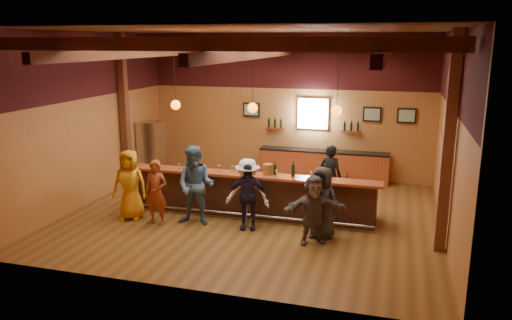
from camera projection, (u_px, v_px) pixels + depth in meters
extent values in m
plane|color=brown|center=(253.00, 215.00, 12.51)|extent=(9.00, 9.00, 0.00)
cube|color=#9C5D2A|center=(288.00, 106.00, 15.73)|extent=(9.00, 0.04, 4.50)
cube|color=#9C5D2A|center=(185.00, 165.00, 8.25)|extent=(9.00, 0.04, 4.50)
cube|color=#9C5D2A|center=(90.00, 119.00, 13.19)|extent=(0.04, 8.00, 4.50)
cube|color=#9C5D2A|center=(452.00, 136.00, 10.78)|extent=(0.04, 8.00, 4.50)
cube|color=brown|center=(252.00, 30.00, 11.46)|extent=(9.00, 8.00, 0.04)
cube|color=#370F0F|center=(289.00, 61.00, 15.38)|extent=(9.00, 0.01, 1.70)
cube|color=#370F0F|center=(86.00, 65.00, 12.86)|extent=(0.01, 8.00, 1.70)
cube|color=#370F0F|center=(457.00, 70.00, 10.46)|extent=(0.01, 8.00, 1.70)
cube|color=#522817|center=(124.00, 111.00, 14.56)|extent=(0.22, 0.22, 4.50)
cube|color=#522817|center=(448.00, 145.00, 9.89)|extent=(0.22, 0.22, 4.50)
cube|color=#522817|center=(204.00, 44.00, 8.73)|extent=(8.80, 0.20, 0.25)
cube|color=#522817|center=(239.00, 43.00, 10.60)|extent=(8.80, 0.20, 0.25)
cube|color=#522817|center=(264.00, 43.00, 12.47)|extent=(8.80, 0.20, 0.25)
cube|color=#522817|center=(282.00, 43.00, 14.34)|extent=(8.80, 0.20, 0.25)
cube|color=#522817|center=(137.00, 53.00, 12.40)|extent=(0.18, 7.80, 0.22)
cube|color=#522817|center=(252.00, 54.00, 11.59)|extent=(0.18, 7.80, 0.22)
cube|color=#522817|center=(385.00, 55.00, 10.79)|extent=(0.18, 7.80, 0.22)
cube|color=black|center=(253.00, 195.00, 12.39)|extent=(6.00, 0.60, 1.05)
cube|color=maroon|center=(251.00, 175.00, 12.09)|extent=(6.30, 0.50, 0.06)
cube|color=black|center=(257.00, 176.00, 12.65)|extent=(6.00, 0.48, 0.05)
cube|color=black|center=(257.00, 193.00, 12.76)|extent=(6.00, 0.48, 0.90)
cube|color=silver|center=(336.00, 183.00, 12.13)|extent=(0.45, 0.40, 0.14)
cube|color=silver|center=(357.00, 185.00, 11.99)|extent=(0.45, 0.40, 0.14)
cylinder|color=silver|center=(248.00, 215.00, 12.08)|extent=(6.00, 0.06, 0.06)
cube|color=maroon|center=(323.00, 166.00, 15.56)|extent=(4.00, 0.50, 0.90)
cube|color=black|center=(324.00, 151.00, 15.45)|extent=(4.00, 0.52, 0.05)
cube|color=silver|center=(313.00, 114.00, 15.51)|extent=(0.95, 0.08, 0.95)
cube|color=white|center=(313.00, 114.00, 15.47)|extent=(0.78, 0.01, 0.78)
cube|color=black|center=(251.00, 110.00, 16.03)|extent=(0.55, 0.04, 0.45)
cube|color=silver|center=(251.00, 110.00, 16.01)|extent=(0.45, 0.01, 0.35)
cube|color=black|center=(372.00, 114.00, 15.01)|extent=(0.55, 0.04, 0.45)
cube|color=silver|center=(372.00, 114.00, 14.99)|extent=(0.45, 0.01, 0.35)
cube|color=black|center=(407.00, 116.00, 14.74)|extent=(0.55, 0.04, 0.45)
cube|color=silver|center=(407.00, 116.00, 14.72)|extent=(0.45, 0.01, 0.35)
cube|color=maroon|center=(275.00, 128.00, 15.89)|extent=(0.60, 0.18, 0.04)
cylinder|color=black|center=(269.00, 123.00, 15.90)|extent=(0.07, 0.07, 0.26)
cylinder|color=black|center=(275.00, 123.00, 15.85)|extent=(0.07, 0.07, 0.26)
cylinder|color=black|center=(281.00, 124.00, 15.80)|extent=(0.07, 0.07, 0.26)
cube|color=maroon|center=(351.00, 132.00, 15.24)|extent=(0.60, 0.18, 0.04)
cylinder|color=black|center=(345.00, 127.00, 15.26)|extent=(0.07, 0.07, 0.26)
cylinder|color=black|center=(351.00, 127.00, 15.21)|extent=(0.07, 0.07, 0.26)
cylinder|color=black|center=(358.00, 127.00, 15.15)|extent=(0.07, 0.07, 0.26)
cylinder|color=black|center=(175.00, 80.00, 12.27)|extent=(0.01, 0.01, 1.25)
sphere|color=#E95C0B|center=(176.00, 105.00, 12.42)|extent=(0.24, 0.24, 0.24)
cylinder|color=black|center=(252.00, 81.00, 11.74)|extent=(0.01, 0.01, 1.25)
sphere|color=#E95C0B|center=(253.00, 108.00, 11.88)|extent=(0.24, 0.24, 0.24)
cylinder|color=black|center=(338.00, 83.00, 11.20)|extent=(0.01, 0.01, 1.25)
sphere|color=#E95C0B|center=(337.00, 111.00, 11.35)|extent=(0.24, 0.24, 0.24)
cube|color=silver|center=(152.00, 149.00, 15.83)|extent=(0.70, 0.70, 1.80)
imported|color=orange|center=(130.00, 185.00, 12.08)|extent=(0.91, 0.67, 1.72)
imported|color=brown|center=(156.00, 192.00, 11.74)|extent=(0.57, 0.38, 1.56)
imported|color=#46688D|center=(196.00, 186.00, 11.70)|extent=(0.94, 0.74, 1.89)
imported|color=white|center=(248.00, 193.00, 11.56)|extent=(1.06, 0.62, 1.63)
imported|color=#211B36|center=(247.00, 196.00, 11.43)|extent=(0.97, 0.55, 1.56)
imported|color=#544943|center=(313.00, 210.00, 10.61)|extent=(1.45, 1.03, 1.51)
imported|color=#28282B|center=(322.00, 203.00, 10.91)|extent=(0.92, 0.75, 1.62)
imported|color=black|center=(330.00, 176.00, 13.04)|extent=(0.70, 0.57, 1.64)
cylinder|color=brown|center=(268.00, 169.00, 12.02)|extent=(0.24, 0.24, 0.26)
cylinder|color=black|center=(275.00, 170.00, 11.98)|extent=(0.07, 0.07, 0.24)
cylinder|color=black|center=(275.00, 163.00, 11.94)|extent=(0.02, 0.02, 0.08)
cylinder|color=black|center=(293.00, 171.00, 11.84)|extent=(0.08, 0.08, 0.29)
cylinder|color=black|center=(293.00, 163.00, 11.79)|extent=(0.03, 0.03, 0.10)
cylinder|color=silver|center=(159.00, 168.00, 12.67)|extent=(0.07, 0.07, 0.01)
cylinder|color=silver|center=(159.00, 166.00, 12.66)|extent=(0.01, 0.01, 0.10)
sphere|color=silver|center=(159.00, 162.00, 12.64)|extent=(0.08, 0.08, 0.08)
cylinder|color=silver|center=(179.00, 169.00, 12.55)|extent=(0.06, 0.06, 0.01)
cylinder|color=silver|center=(179.00, 167.00, 12.54)|extent=(0.01, 0.01, 0.09)
sphere|color=silver|center=(179.00, 164.00, 12.52)|extent=(0.07, 0.07, 0.07)
cylinder|color=silver|center=(199.00, 169.00, 12.51)|extent=(0.07, 0.07, 0.01)
cylinder|color=silver|center=(199.00, 167.00, 12.50)|extent=(0.01, 0.01, 0.10)
sphere|color=silver|center=(199.00, 164.00, 12.48)|extent=(0.08, 0.08, 0.08)
cylinder|color=silver|center=(219.00, 171.00, 12.31)|extent=(0.07, 0.07, 0.01)
cylinder|color=silver|center=(219.00, 169.00, 12.30)|extent=(0.01, 0.01, 0.10)
sphere|color=silver|center=(219.00, 166.00, 12.28)|extent=(0.08, 0.08, 0.08)
cylinder|color=silver|center=(233.00, 171.00, 12.31)|extent=(0.06, 0.06, 0.01)
cylinder|color=silver|center=(233.00, 170.00, 12.30)|extent=(0.01, 0.01, 0.09)
sphere|color=silver|center=(233.00, 167.00, 12.28)|extent=(0.07, 0.07, 0.07)
cylinder|color=silver|center=(277.00, 177.00, 11.83)|extent=(0.07, 0.07, 0.01)
cylinder|color=silver|center=(277.00, 175.00, 11.81)|extent=(0.01, 0.01, 0.10)
sphere|color=silver|center=(277.00, 171.00, 11.79)|extent=(0.08, 0.08, 0.08)
cylinder|color=silver|center=(311.00, 178.00, 11.72)|extent=(0.07, 0.07, 0.01)
cylinder|color=silver|center=(311.00, 176.00, 11.71)|extent=(0.01, 0.01, 0.10)
sphere|color=silver|center=(311.00, 173.00, 11.69)|extent=(0.08, 0.08, 0.08)
cylinder|color=silver|center=(326.00, 180.00, 11.59)|extent=(0.08, 0.08, 0.01)
cylinder|color=silver|center=(326.00, 177.00, 11.57)|extent=(0.01, 0.01, 0.11)
sphere|color=silver|center=(326.00, 173.00, 11.55)|extent=(0.09, 0.09, 0.09)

